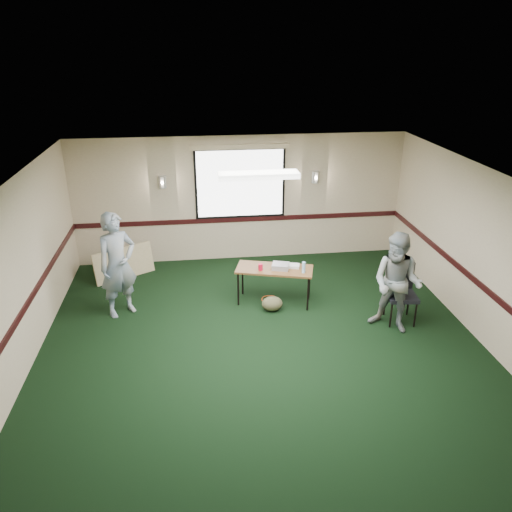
{
  "coord_description": "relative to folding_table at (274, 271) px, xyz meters",
  "views": [
    {
      "loc": [
        -0.94,
        -6.18,
        4.49
      ],
      "look_at": [
        0.0,
        1.3,
        1.2
      ],
      "focal_mm": 35.0,
      "sensor_mm": 36.0,
      "label": 1
    }
  ],
  "objects": [
    {
      "name": "ground",
      "position": [
        -0.41,
        -1.87,
        -0.64
      ],
      "size": [
        8.0,
        8.0,
        0.0
      ],
      "primitive_type": "plane",
      "color": "black",
      "rests_on": "ground"
    },
    {
      "name": "room_shell",
      "position": [
        -0.41,
        0.25,
        0.94
      ],
      "size": [
        8.0,
        8.02,
        8.0
      ],
      "color": "#C1A78B",
      "rests_on": "ground"
    },
    {
      "name": "folding_table",
      "position": [
        0.0,
        0.0,
        0.0
      ],
      "size": [
        1.47,
        0.91,
        0.69
      ],
      "rotation": [
        0.0,
        0.0,
        -0.28
      ],
      "color": "brown",
      "rests_on": "ground"
    },
    {
      "name": "projector",
      "position": [
        0.1,
        -0.03,
        0.1
      ],
      "size": [
        0.35,
        0.32,
        0.1
      ],
      "primitive_type": "cube",
      "rotation": [
        0.0,
        0.0,
        -0.29
      ],
      "color": "#9D9CA4",
      "rests_on": "folding_table"
    },
    {
      "name": "game_console",
      "position": [
        0.35,
        0.01,
        0.08
      ],
      "size": [
        0.24,
        0.21,
        0.05
      ],
      "primitive_type": "cube",
      "rotation": [
        0.0,
        0.0,
        -0.25
      ],
      "color": "silver",
      "rests_on": "folding_table"
    },
    {
      "name": "red_cup",
      "position": [
        -0.26,
        -0.04,
        0.11
      ],
      "size": [
        0.08,
        0.08,
        0.12
      ],
      "primitive_type": "cylinder",
      "color": "red",
      "rests_on": "folding_table"
    },
    {
      "name": "water_bottle",
      "position": [
        0.48,
        -0.24,
        0.15
      ],
      "size": [
        0.06,
        0.06,
        0.2
      ],
      "primitive_type": "cylinder",
      "color": "#9AD4FD",
      "rests_on": "folding_table"
    },
    {
      "name": "duffel_bag",
      "position": [
        -0.08,
        -0.31,
        -0.5
      ],
      "size": [
        0.42,
        0.34,
        0.27
      ],
      "primitive_type": "ellipsoid",
      "rotation": [
        0.0,
        0.0,
        0.16
      ],
      "color": "#484029",
      "rests_on": "ground"
    },
    {
      "name": "cable_coil",
      "position": [
        -0.07,
        0.08,
        -0.63
      ],
      "size": [
        0.41,
        0.41,
        0.02
      ],
      "primitive_type": "torus",
      "rotation": [
        0.0,
        0.0,
        0.39
      ],
      "color": "#E2501C",
      "rests_on": "ground"
    },
    {
      "name": "folded_table",
      "position": [
        -2.86,
        1.41,
        -0.32
      ],
      "size": [
        1.16,
        0.79,
        0.64
      ],
      "primitive_type": "cube",
      "rotation": [
        -0.21,
        0.0,
        0.54
      ],
      "color": "tan",
      "rests_on": "ground"
    },
    {
      "name": "conference_chair",
      "position": [
        2.05,
        -0.84,
        -0.05
      ],
      "size": [
        0.54,
        0.56,
        1.0
      ],
      "rotation": [
        0.0,
        0.0,
        -0.11
      ],
      "color": "black",
      "rests_on": "ground"
    },
    {
      "name": "person_left",
      "position": [
        -2.73,
        -0.06,
        0.3
      ],
      "size": [
        0.82,
        0.76,
        1.87
      ],
      "primitive_type": "imported",
      "rotation": [
        0.0,
        0.0,
        0.6
      ],
      "color": "#3F628B",
      "rests_on": "ground"
    },
    {
      "name": "person_right",
      "position": [
        1.82,
        -1.16,
        0.22
      ],
      "size": [
        1.05,
        1.02,
        1.7
      ],
      "primitive_type": "imported",
      "rotation": [
        0.0,
        0.0,
        -0.69
      ],
      "color": "#7496B4",
      "rests_on": "ground"
    }
  ]
}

